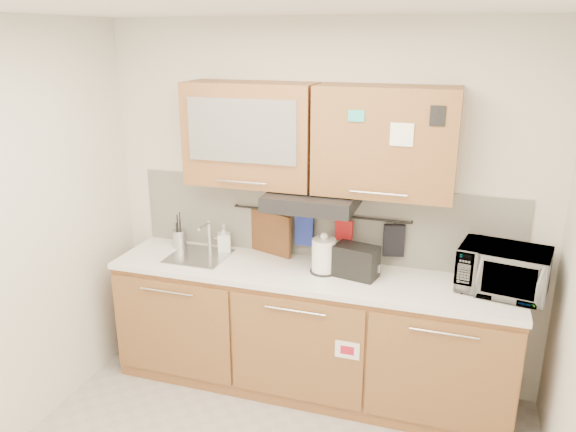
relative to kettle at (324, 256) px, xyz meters
The scene contains 18 objects.
ceiling 1.98m from the kettle, 94.60° to the right, with size 3.20×3.20×0.00m, color white.
wall_back 0.40m from the kettle, 109.11° to the left, with size 3.20×3.20×0.00m, color silver.
base_cabinet 0.64m from the kettle, 165.83° to the right, with size 2.80×0.64×0.88m.
countertop 0.17m from the kettle, 164.53° to the right, with size 2.82×0.62×0.04m, color white.
backsplash 0.33m from the kettle, 109.89° to the left, with size 2.80×0.02×0.56m, color silver.
upper_cabinets 0.81m from the kettle, 134.18° to the left, with size 1.82×0.37×0.70m.
range_hood 0.40m from the kettle, 161.46° to the left, with size 0.60×0.46×0.10m, color black.
sink 0.95m from the kettle, behind, with size 0.42×0.40×0.26m.
utensil_rail 0.34m from the kettle, 112.83° to the left, with size 0.02×0.02×1.30m, color black.
utensil_crock 1.18m from the kettle, behind, with size 0.12×0.12×0.27m.
kettle is the anchor object (origin of this frame).
toaster 0.22m from the kettle, ahead, with size 0.32×0.23×0.22m.
microwave 1.15m from the kettle, ahead, with size 0.53×0.36×0.30m, color #999999.
soap_bottle 0.83m from the kettle, 169.59° to the left, with size 0.09×0.10×0.21m, color #999999.
cutting_board 0.52m from the kettle, 155.25° to the left, with size 0.38×0.03×0.47m, color brown.
oven_mitt 0.31m from the kettle, 133.16° to the left, with size 0.13×0.03×0.22m, color #212F97.
dark_pouch 0.50m from the kettle, 26.29° to the left, with size 0.14×0.04×0.23m, color black.
pot_holder 0.27m from the kettle, 68.24° to the left, with size 0.13×0.02×0.16m, color red.
Camera 1 is at (0.96, -2.25, 2.48)m, focal length 35.00 mm.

